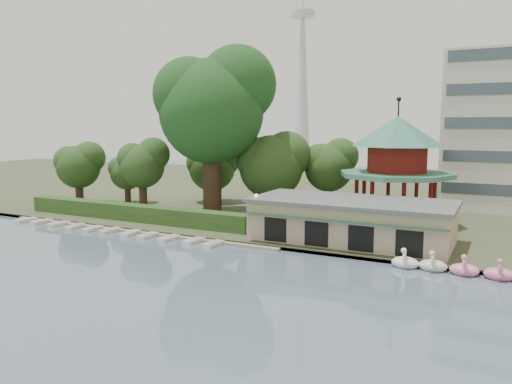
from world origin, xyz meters
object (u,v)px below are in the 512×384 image
Objects in this scene: dock at (134,231)px; big_tree at (213,103)px; boathouse at (351,220)px; pavilion at (397,159)px.

dock is 17.82m from big_tree.
boathouse is 1.38× the size of pavilion.
dock is 29.14m from pavilion.
boathouse is 22.88m from big_tree.
pavilion reaches higher than dock.
dock is at bearing -148.34° from pavilion.
pavilion is 0.67× the size of big_tree.
boathouse is (22.00, 4.77, 2.25)m from dock.
boathouse is 0.92× the size of big_tree.
big_tree is at bearing 161.70° from boathouse.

